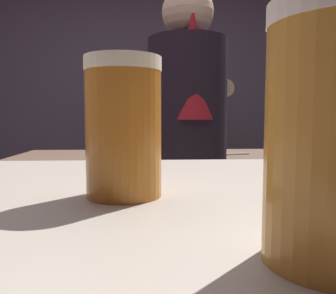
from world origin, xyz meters
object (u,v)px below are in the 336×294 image
object	(u,v)px
knife_block	(297,136)
bottle_soy	(170,110)
pint_glass_far	(124,128)
bartender	(187,151)
chefs_knife	(229,154)
bottle_hot_sauce	(192,110)
mixing_bowl	(121,149)
bottle_vinegar	(126,111)

from	to	relation	value
knife_block	bottle_soy	distance (m)	1.60
pint_glass_far	bottle_soy	xyz separation A→B (m)	(0.23, 3.00, 0.08)
bartender	chefs_knife	size ratio (longest dim) A/B	6.90
chefs_knife	bottle_hot_sauce	distance (m)	1.40
mixing_bowl	pint_glass_far	distance (m)	1.70
pint_glass_far	bottle_vinegar	world-z (taller)	bottle_vinegar
pint_glass_far	bottle_hot_sauce	distance (m)	2.98
bartender	mixing_bowl	bearing A→B (deg)	27.44
chefs_knife	bottle_hot_sauce	xyz separation A→B (m)	(-0.03, 1.38, 0.27)
bartender	mixing_bowl	world-z (taller)	bartender
bottle_soy	chefs_knife	bearing A→B (deg)	-80.38
bartender	bottle_soy	xyz separation A→B (m)	(0.04, 1.84, 0.21)
knife_block	bottle_soy	world-z (taller)	bottle_soy
bartender	pint_glass_far	size ratio (longest dim) A/B	12.72
chefs_knife	bottle_soy	world-z (taller)	bottle_soy
mixing_bowl	pint_glass_far	size ratio (longest dim) A/B	1.55
mixing_bowl	pint_glass_far	bearing A→B (deg)	-85.35
bottle_soy	knife_block	bearing A→B (deg)	-67.42
chefs_knife	bottle_vinegar	distance (m)	1.61
bottle_soy	bottle_hot_sauce	xyz separation A→B (m)	(0.21, -0.05, -0.00)
pint_glass_far	knife_block	bearing A→B (deg)	61.28
mixing_bowl	bottle_vinegar	world-z (taller)	bottle_vinegar
mixing_bowl	bottle_hot_sauce	bearing A→B (deg)	65.58
bottle_vinegar	pint_glass_far	bearing A→B (deg)	-86.34
bottle_soy	bottle_hot_sauce	bearing A→B (deg)	-13.69
knife_block	bottle_vinegar	world-z (taller)	bottle_vinegar
pint_glass_far	bottle_vinegar	size ratio (longest dim) A/B	0.53
mixing_bowl	chefs_knife	bearing A→B (deg)	-10.39
bartender	bottle_hot_sauce	world-z (taller)	bartender
bartender	chefs_knife	xyz separation A→B (m)	(0.28, 0.41, -0.06)
chefs_knife	bottle_vinegar	xyz separation A→B (m)	(-0.66, 1.44, 0.27)
bartender	bottle_hot_sauce	xyz separation A→B (m)	(0.25, 1.78, 0.21)
bartender	bottle_vinegar	distance (m)	1.90
chefs_knife	bottle_soy	bearing A→B (deg)	84.93
bartender	bottle_vinegar	world-z (taller)	bartender
bottle_hot_sauce	chefs_knife	bearing A→B (deg)	-88.64
bartender	bottle_vinegar	xyz separation A→B (m)	(-0.38, 1.85, 0.21)
mixing_bowl	pint_glass_far	world-z (taller)	pint_glass_far
knife_block	bottle_soy	size ratio (longest dim) A/B	1.09
knife_block	chefs_knife	distance (m)	0.38
knife_block	chefs_knife	size ratio (longest dim) A/B	1.18
bottle_hot_sauce	bottle_vinegar	bearing A→B (deg)	174.39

